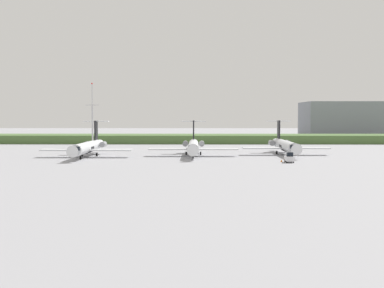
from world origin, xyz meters
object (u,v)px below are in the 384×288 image
object	(u,v)px
regional_jet_nearest	(88,147)
safety_cone_front_marker	(281,161)
baggage_tug	(289,158)
regional_jet_third	(285,145)
antenna_mast	(92,120)
regional_jet_second	(193,146)

from	to	relation	value
regional_jet_nearest	safety_cone_front_marker	distance (m)	48.39
regional_jet_nearest	baggage_tug	size ratio (longest dim) A/B	9.69
regional_jet_third	antenna_mast	world-z (taller)	antenna_mast
regional_jet_nearest	regional_jet_second	size ratio (longest dim) A/B	1.00
regional_jet_third	baggage_tug	bearing A→B (deg)	-97.65
regional_jet_third	baggage_tug	distance (m)	22.29
baggage_tug	regional_jet_nearest	bearing A→B (deg)	163.08
regional_jet_second	baggage_tug	world-z (taller)	regional_jet_second
regional_jet_second	antenna_mast	bearing A→B (deg)	132.86
regional_jet_second	baggage_tug	distance (m)	28.08
regional_jet_nearest	regional_jet_third	world-z (taller)	same
regional_jet_nearest	regional_jet_second	bearing A→B (deg)	7.53
regional_jet_second	regional_jet_third	xyz separation A→B (m)	(24.36, 3.93, 0.00)
safety_cone_front_marker	antenna_mast	bearing A→B (deg)	135.25
antenna_mast	safety_cone_front_marker	bearing A→B (deg)	-44.75
regional_jet_nearest	baggage_tug	world-z (taller)	regional_jet_nearest
antenna_mast	regional_jet_nearest	bearing A→B (deg)	-79.81
regional_jet_second	baggage_tug	size ratio (longest dim) A/B	9.69
regional_jet_second	regional_jet_third	bearing A→B (deg)	9.17
antenna_mast	safety_cone_front_marker	world-z (taller)	antenna_mast
regional_jet_second	antenna_mast	xyz separation A→B (m)	(-33.74, 36.35, 6.28)
regional_jet_second	regional_jet_third	distance (m)	24.68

